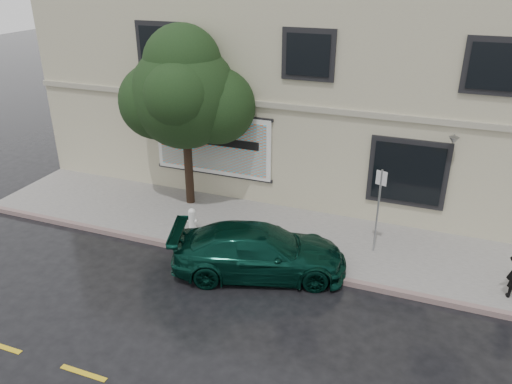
% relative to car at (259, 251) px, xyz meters
% --- Properties ---
extents(ground, '(90.00, 90.00, 0.00)m').
position_rel_car_xyz_m(ground, '(0.11, -1.20, -0.67)').
color(ground, black).
rests_on(ground, ground).
extents(sidewalk, '(20.00, 3.50, 0.15)m').
position_rel_car_xyz_m(sidewalk, '(0.11, 2.05, -0.60)').
color(sidewalk, gray).
rests_on(sidewalk, ground).
extents(curb, '(20.00, 0.18, 0.16)m').
position_rel_car_xyz_m(curb, '(0.11, 0.30, -0.60)').
color(curb, slate).
rests_on(curb, ground).
extents(building, '(20.00, 8.12, 7.00)m').
position_rel_car_xyz_m(building, '(0.11, 7.80, 2.83)').
color(building, '#B8B594').
rests_on(building, ground).
extents(billboard, '(4.30, 0.16, 2.20)m').
position_rel_car_xyz_m(billboard, '(-3.09, 3.72, 1.38)').
color(billboard, white).
rests_on(billboard, ground).
extents(car, '(5.01, 3.36, 1.34)m').
position_rel_car_xyz_m(car, '(0.00, 0.00, 0.00)').
color(car, '#072D23').
rests_on(car, ground).
extents(street_tree, '(3.35, 3.35, 5.38)m').
position_rel_car_xyz_m(street_tree, '(-3.63, 2.97, 3.17)').
color(street_tree, '#2F2015').
rests_on(street_tree, sidewalk).
extents(fire_hydrant, '(0.33, 0.30, 0.79)m').
position_rel_car_xyz_m(fire_hydrant, '(-2.59, 1.13, -0.14)').
color(fire_hydrant, white).
rests_on(fire_hydrant, sidewalk).
extents(sign_pole, '(0.30, 0.11, 2.50)m').
position_rel_car_xyz_m(sign_pole, '(2.74, 1.98, 0.99)').
color(sign_pole, '#9DA2A6').
rests_on(sign_pole, sidewalk).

